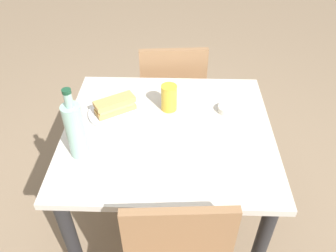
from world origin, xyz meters
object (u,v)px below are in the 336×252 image
object	(u,v)px
plate_near	(116,112)
baguette_sandwich_near	(115,105)
chair_far	(172,94)
olive_bowl	(227,109)
beer_glass	(168,98)
water_bottle	(75,130)
dining_table	(168,150)
knife_near	(109,105)

from	to	relation	value
plate_near	baguette_sandwich_near	bearing A→B (deg)	135.00
chair_far	plate_near	world-z (taller)	chair_far
chair_far	olive_bowl	distance (m)	0.61
plate_near	beer_glass	distance (m)	0.26
plate_near	water_bottle	world-z (taller)	water_bottle
olive_bowl	dining_table	bearing A→B (deg)	-153.23
baguette_sandwich_near	water_bottle	xyz separation A→B (m)	(-0.11, -0.27, 0.08)
beer_glass	olive_bowl	world-z (taller)	beer_glass
chair_far	olive_bowl	world-z (taller)	chair_far
dining_table	water_bottle	world-z (taller)	water_bottle
chair_far	knife_near	bearing A→B (deg)	-121.95
dining_table	plate_near	distance (m)	0.30
plate_near	baguette_sandwich_near	size ratio (longest dim) A/B	1.31
dining_table	water_bottle	size ratio (longest dim) A/B	2.93
dining_table	knife_near	world-z (taller)	knife_near
baguette_sandwich_near	beer_glass	xyz separation A→B (m)	(0.24, 0.05, 0.02)
dining_table	baguette_sandwich_near	xyz separation A→B (m)	(-0.25, 0.11, 0.18)
dining_table	plate_near	size ratio (longest dim) A/B	3.63
dining_table	chair_far	size ratio (longest dim) A/B	1.08
chair_far	baguette_sandwich_near	bearing A→B (deg)	-116.49
plate_near	water_bottle	bearing A→B (deg)	-111.60
baguette_sandwich_near	olive_bowl	distance (m)	0.53
beer_glass	olive_bowl	size ratio (longest dim) A/B	1.53
chair_far	water_bottle	bearing A→B (deg)	-114.86
baguette_sandwich_near	chair_far	bearing A→B (deg)	63.51
plate_near	knife_near	size ratio (longest dim) A/B	1.84
knife_near	chair_far	bearing A→B (deg)	58.05
olive_bowl	water_bottle	bearing A→B (deg)	-154.54
dining_table	plate_near	bearing A→B (deg)	156.91
chair_far	baguette_sandwich_near	xyz separation A→B (m)	(-0.26, -0.51, 0.29)
olive_bowl	knife_near	bearing A→B (deg)	179.10
water_bottle	knife_near	bearing A→B (deg)	77.70
dining_table	water_bottle	xyz separation A→B (m)	(-0.35, -0.16, 0.26)
water_bottle	plate_near	bearing A→B (deg)	68.40
chair_far	water_bottle	xyz separation A→B (m)	(-0.36, -0.78, 0.37)
knife_near	dining_table	bearing A→B (deg)	-27.12
dining_table	beer_glass	world-z (taller)	beer_glass
plate_near	chair_far	bearing A→B (deg)	63.51
chair_far	dining_table	bearing A→B (deg)	-90.65
water_bottle	beer_glass	xyz separation A→B (m)	(0.35, 0.31, -0.06)
plate_near	knife_near	world-z (taller)	knife_near
beer_glass	knife_near	bearing A→B (deg)	-178.96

